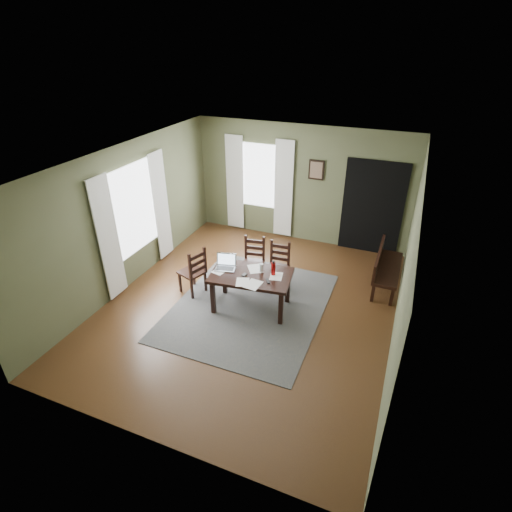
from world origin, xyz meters
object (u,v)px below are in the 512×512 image
at_px(chair_back_left, 253,262).
at_px(water_bottle, 273,269).
at_px(chair_back_right, 278,266).
at_px(dining_table, 251,278).
at_px(chair_end, 194,272).
at_px(bench, 385,265).
at_px(laptop, 226,264).

height_order(chair_back_left, water_bottle, water_bottle).
xyz_separation_m(chair_back_left, chair_back_right, (0.50, 0.03, -0.01)).
relative_size(dining_table, chair_back_left, 1.58).
relative_size(dining_table, chair_end, 1.56).
bearing_deg(dining_table, chair_back_right, 68.25).
relative_size(chair_back_left, water_bottle, 3.59).
bearing_deg(dining_table, bench, 29.91).
height_order(chair_back_right, water_bottle, water_bottle).
distance_m(chair_end, chair_back_right, 1.61).
bearing_deg(water_bottle, chair_end, -176.18).
distance_m(chair_end, chair_back_left, 1.18).
distance_m(dining_table, chair_back_left, 0.87).
xyz_separation_m(chair_end, laptop, (0.68, 0.01, 0.30)).
relative_size(bench, water_bottle, 5.27).
xyz_separation_m(chair_back_right, laptop, (-0.72, -0.79, 0.32)).
height_order(bench, water_bottle, water_bottle).
bearing_deg(chair_end, water_bottle, 112.91).
bearing_deg(chair_back_right, chair_end, -153.41).
bearing_deg(chair_end, bench, 134.83).
xyz_separation_m(chair_end, bench, (3.30, 1.59, -0.00)).
height_order(dining_table, water_bottle, water_bottle).
xyz_separation_m(dining_table, laptop, (-0.51, 0.05, 0.15)).
distance_m(dining_table, chair_end, 1.19).
xyz_separation_m(chair_end, chair_back_left, (0.90, 0.77, -0.00)).
relative_size(chair_back_right, water_bottle, 3.50).
bearing_deg(chair_back_left, chair_end, -149.84).
bearing_deg(bench, water_bottle, 130.31).
relative_size(dining_table, bench, 1.07).
xyz_separation_m(chair_back_left, bench, (2.40, 0.82, 0.00)).
height_order(chair_back_left, chair_back_right, chair_back_left).
relative_size(chair_end, bench, 0.69).
relative_size(chair_end, water_bottle, 3.63).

